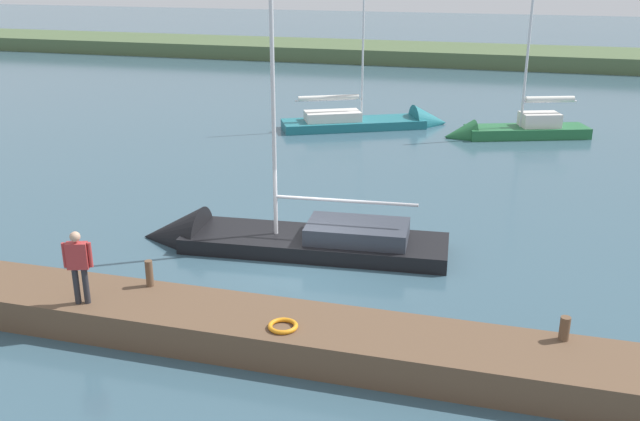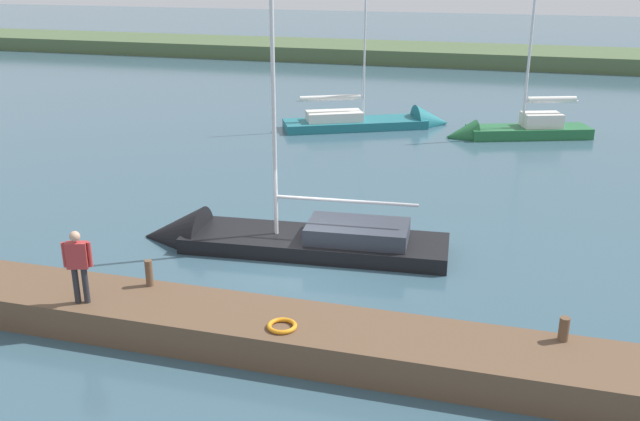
{
  "view_description": "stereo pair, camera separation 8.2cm",
  "coord_description": "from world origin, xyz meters",
  "px_view_note": "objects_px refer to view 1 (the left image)",
  "views": [
    {
      "loc": [
        -5.3,
        17.91,
        8.37
      ],
      "look_at": [
        -0.54,
        0.82,
        1.98
      ],
      "focal_mm": 39.51,
      "sensor_mm": 36.0,
      "label": 1
    },
    {
      "loc": [
        -5.37,
        17.89,
        8.37
      ],
      "look_at": [
        -0.54,
        0.82,
        1.98
      ],
      "focal_mm": 39.51,
      "sensor_mm": 36.0,
      "label": 2
    }
  ],
  "objects_px": {
    "sailboat_near_dock": "(269,243)",
    "sailboat_far_left": "(509,133)",
    "sailboat_far_right": "(380,124)",
    "mooring_post_near": "(565,328)",
    "mooring_post_far": "(149,273)",
    "person_on_dock": "(78,262)",
    "life_ring_buoy": "(283,326)"
  },
  "relations": [
    {
      "from": "person_on_dock",
      "to": "life_ring_buoy",
      "type": "bearing_deg",
      "value": -106.29
    },
    {
      "from": "life_ring_buoy",
      "to": "sailboat_far_right",
      "type": "xyz_separation_m",
      "value": [
        2.29,
        -22.87,
        -0.66
      ]
    },
    {
      "from": "sailboat_near_dock",
      "to": "sailboat_far_right",
      "type": "relative_size",
      "value": 1.15
    },
    {
      "from": "sailboat_near_dock",
      "to": "sailboat_far_right",
      "type": "xyz_separation_m",
      "value": [
        -0.17,
        -16.88,
        0.05
      ]
    },
    {
      "from": "person_on_dock",
      "to": "sailboat_far_left",
      "type": "bearing_deg",
      "value": -39.85
    },
    {
      "from": "mooring_post_near",
      "to": "sailboat_far_right",
      "type": "relative_size",
      "value": 0.05
    },
    {
      "from": "sailboat_near_dock",
      "to": "sailboat_far_left",
      "type": "relative_size",
      "value": 1.5
    },
    {
      "from": "sailboat_far_right",
      "to": "person_on_dock",
      "type": "distance_m",
      "value": 23.19
    },
    {
      "from": "sailboat_far_left",
      "to": "sailboat_near_dock",
      "type": "bearing_deg",
      "value": 47.88
    },
    {
      "from": "sailboat_near_dock",
      "to": "person_on_dock",
      "type": "relative_size",
      "value": 6.43
    },
    {
      "from": "mooring_post_far",
      "to": "life_ring_buoy",
      "type": "height_order",
      "value": "mooring_post_far"
    },
    {
      "from": "sailboat_far_right",
      "to": "mooring_post_far",
      "type": "bearing_deg",
      "value": -120.06
    },
    {
      "from": "mooring_post_near",
      "to": "mooring_post_far",
      "type": "height_order",
      "value": "mooring_post_far"
    },
    {
      "from": "sailboat_near_dock",
      "to": "person_on_dock",
      "type": "bearing_deg",
      "value": 64.06
    },
    {
      "from": "mooring_post_near",
      "to": "mooring_post_far",
      "type": "distance_m",
      "value": 9.63
    },
    {
      "from": "life_ring_buoy",
      "to": "person_on_dock",
      "type": "relative_size",
      "value": 0.37
    },
    {
      "from": "mooring_post_near",
      "to": "mooring_post_far",
      "type": "bearing_deg",
      "value": 0.0
    },
    {
      "from": "sailboat_far_right",
      "to": "sailboat_far_left",
      "type": "distance_m",
      "value": 6.61
    },
    {
      "from": "person_on_dock",
      "to": "mooring_post_far",
      "type": "bearing_deg",
      "value": -58.4
    },
    {
      "from": "mooring_post_near",
      "to": "person_on_dock",
      "type": "distance_m",
      "value": 10.79
    },
    {
      "from": "sailboat_near_dock",
      "to": "person_on_dock",
      "type": "distance_m",
      "value": 6.78
    },
    {
      "from": "sailboat_far_right",
      "to": "person_on_dock",
      "type": "bearing_deg",
      "value": -122.48
    },
    {
      "from": "mooring_post_far",
      "to": "sailboat_far_right",
      "type": "bearing_deg",
      "value": -93.95
    },
    {
      "from": "mooring_post_near",
      "to": "sailboat_far_right",
      "type": "distance_m",
      "value": 23.24
    },
    {
      "from": "sailboat_far_right",
      "to": "sailboat_far_left",
      "type": "bearing_deg",
      "value": -29.91
    },
    {
      "from": "mooring_post_far",
      "to": "person_on_dock",
      "type": "xyz_separation_m",
      "value": [
        1.06,
        1.24,
        0.71
      ]
    },
    {
      "from": "sailboat_near_dock",
      "to": "sailboat_far_left",
      "type": "xyz_separation_m",
      "value": [
        -6.76,
        -16.44,
        0.07
      ]
    },
    {
      "from": "mooring_post_near",
      "to": "mooring_post_far",
      "type": "xyz_separation_m",
      "value": [
        9.63,
        0.0,
        0.07
      ]
    },
    {
      "from": "life_ring_buoy",
      "to": "mooring_post_near",
      "type": "bearing_deg",
      "value": -169.19
    },
    {
      "from": "life_ring_buoy",
      "to": "sailboat_far_left",
      "type": "bearing_deg",
      "value": -100.86
    },
    {
      "from": "sailboat_far_right",
      "to": "sailboat_far_left",
      "type": "height_order",
      "value": "sailboat_far_right"
    },
    {
      "from": "sailboat_near_dock",
      "to": "sailboat_far_right",
      "type": "distance_m",
      "value": 16.88
    }
  ]
}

